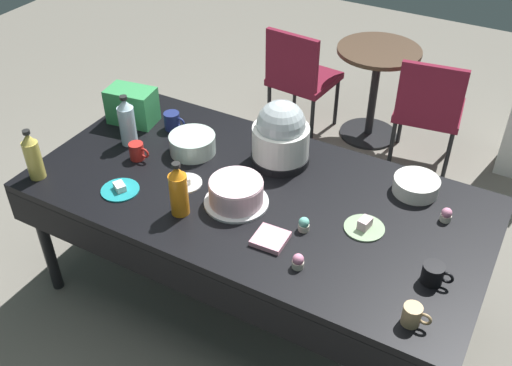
# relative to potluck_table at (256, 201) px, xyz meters

# --- Properties ---
(ground) EXTENTS (9.00, 9.00, 0.00)m
(ground) POSITION_rel_potluck_table_xyz_m (0.00, 0.00, -0.69)
(ground) COLOR slate
(potluck_table) EXTENTS (2.20, 1.10, 0.75)m
(potluck_table) POSITION_rel_potluck_table_xyz_m (0.00, 0.00, 0.00)
(potluck_table) COLOR black
(potluck_table) RESTS_ON ground
(frosted_layer_cake) EXTENTS (0.30, 0.30, 0.13)m
(frosted_layer_cake) POSITION_rel_potluck_table_xyz_m (-0.04, -0.12, 0.12)
(frosted_layer_cake) COLOR silver
(frosted_layer_cake) RESTS_ON potluck_table
(slow_cooker) EXTENTS (0.30, 0.30, 0.34)m
(slow_cooker) POSITION_rel_potluck_table_xyz_m (-0.02, 0.28, 0.22)
(slow_cooker) COLOR black
(slow_cooker) RESTS_ON potluck_table
(glass_salad_bowl) EXTENTS (0.24, 0.24, 0.10)m
(glass_salad_bowl) POSITION_rel_potluck_table_xyz_m (-0.45, 0.13, 0.11)
(glass_salad_bowl) COLOR #B2C6BC
(glass_salad_bowl) RESTS_ON potluck_table
(ceramic_snack_bowl) EXTENTS (0.22, 0.22, 0.08)m
(ceramic_snack_bowl) POSITION_rel_potluck_table_xyz_m (0.66, 0.37, 0.10)
(ceramic_snack_bowl) COLOR silver
(ceramic_snack_bowl) RESTS_ON potluck_table
(dessert_plate_white) EXTENTS (0.16, 0.16, 0.04)m
(dessert_plate_white) POSITION_rel_potluck_table_xyz_m (-0.33, -0.11, 0.07)
(dessert_plate_white) COLOR white
(dessert_plate_white) RESTS_ON potluck_table
(dessert_plate_teal) EXTENTS (0.18, 0.18, 0.04)m
(dessert_plate_teal) POSITION_rel_potluck_table_xyz_m (-0.57, -0.31, 0.07)
(dessert_plate_teal) COLOR teal
(dessert_plate_teal) RESTS_ON potluck_table
(dessert_plate_sage) EXTENTS (0.18, 0.18, 0.05)m
(dessert_plate_sage) POSITION_rel_potluck_table_xyz_m (0.55, -0.00, 0.08)
(dessert_plate_sage) COLOR #8CA87F
(dessert_plate_sage) RESTS_ON potluck_table
(cupcake_cocoa) EXTENTS (0.05, 0.05, 0.07)m
(cupcake_cocoa) POSITION_rel_potluck_table_xyz_m (0.32, -0.14, 0.09)
(cupcake_cocoa) COLOR beige
(cupcake_cocoa) RESTS_ON potluck_table
(cupcake_vanilla) EXTENTS (0.05, 0.05, 0.07)m
(cupcake_vanilla) POSITION_rel_potluck_table_xyz_m (0.39, -0.35, 0.09)
(cupcake_vanilla) COLOR beige
(cupcake_vanilla) RESTS_ON potluck_table
(cupcake_lemon) EXTENTS (0.05, 0.05, 0.07)m
(cupcake_lemon) POSITION_rel_potluck_table_xyz_m (0.85, 0.23, 0.09)
(cupcake_lemon) COLOR beige
(cupcake_lemon) RESTS_ON potluck_table
(soda_bottle_water) EXTENTS (0.09, 0.09, 0.28)m
(soda_bottle_water) POSITION_rel_potluck_table_xyz_m (-0.79, 0.04, 0.19)
(soda_bottle_water) COLOR silver
(soda_bottle_water) RESTS_ON potluck_table
(soda_bottle_ginger_ale) EXTENTS (0.08, 0.08, 0.27)m
(soda_bottle_ginger_ale) POSITION_rel_potluck_table_xyz_m (-1.00, -0.42, 0.19)
(soda_bottle_ginger_ale) COLOR gold
(soda_bottle_ginger_ale) RESTS_ON potluck_table
(soda_bottle_orange_juice) EXTENTS (0.09, 0.09, 0.27)m
(soda_bottle_orange_juice) POSITION_rel_potluck_table_xyz_m (-0.23, -0.30, 0.19)
(soda_bottle_orange_juice) COLOR orange
(soda_bottle_orange_juice) RESTS_ON potluck_table
(coffee_mug_tan) EXTENTS (0.11, 0.07, 0.09)m
(coffee_mug_tan) POSITION_rel_potluck_table_xyz_m (0.89, -0.41, 0.11)
(coffee_mug_tan) COLOR tan
(coffee_mug_tan) RESTS_ON potluck_table
(coffee_mug_black) EXTENTS (0.13, 0.09, 0.09)m
(coffee_mug_black) POSITION_rel_potluck_table_xyz_m (0.90, -0.17, 0.10)
(coffee_mug_black) COLOR black
(coffee_mug_black) RESTS_ON potluck_table
(coffee_mug_red) EXTENTS (0.12, 0.08, 0.09)m
(coffee_mug_red) POSITION_rel_potluck_table_xyz_m (-0.66, -0.06, 0.11)
(coffee_mug_red) COLOR #B2231E
(coffee_mug_red) RESTS_ON potluck_table
(coffee_mug_navy) EXTENTS (0.13, 0.09, 0.10)m
(coffee_mug_navy) POSITION_rel_potluck_table_xyz_m (-0.67, 0.27, 0.11)
(coffee_mug_navy) COLOR navy
(coffee_mug_navy) RESTS_ON potluck_table
(soda_carton) EXTENTS (0.28, 0.20, 0.20)m
(soda_carton) POSITION_rel_potluck_table_xyz_m (-0.91, 0.23, 0.16)
(soda_carton) COLOR #338C4C
(soda_carton) RESTS_ON potluck_table
(paper_napkin_stack) EXTENTS (0.15, 0.15, 0.02)m
(paper_napkin_stack) POSITION_rel_potluck_table_xyz_m (0.22, -0.27, 0.07)
(paper_napkin_stack) COLOR pink
(paper_napkin_stack) RESTS_ON potluck_table
(maroon_chair_left) EXTENTS (0.48, 0.48, 0.85)m
(maroon_chair_left) POSITION_rel_potluck_table_xyz_m (-0.56, 1.66, -0.20)
(maroon_chair_left) COLOR maroon
(maroon_chair_left) RESTS_ON ground
(maroon_chair_right) EXTENTS (0.50, 0.50, 0.85)m
(maroon_chair_right) POSITION_rel_potluck_table_xyz_m (0.41, 1.66, -0.20)
(maroon_chair_right) COLOR maroon
(maroon_chair_right) RESTS_ON ground
(round_cafe_table) EXTENTS (0.60, 0.60, 0.72)m
(round_cafe_table) POSITION_rel_potluck_table_xyz_m (-0.05, 1.89, -0.19)
(round_cafe_table) COLOR #473323
(round_cafe_table) RESTS_ON ground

